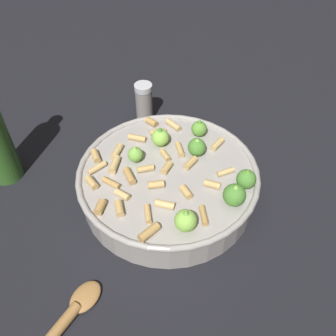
{
  "coord_description": "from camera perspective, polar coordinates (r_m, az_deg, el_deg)",
  "views": [
    {
      "loc": [
        0.39,
        -0.17,
        0.51
      ],
      "look_at": [
        0.0,
        0.0,
        0.07
      ],
      "focal_mm": 39.91,
      "sensor_mm": 36.0,
      "label": 1
    }
  ],
  "objects": [
    {
      "name": "ground_plane",
      "position": [
        0.66,
        0.0,
        -3.98
      ],
      "size": [
        2.4,
        2.4,
        0.0
      ],
      "primitive_type": "plane",
      "color": "black"
    },
    {
      "name": "cooking_pan",
      "position": [
        0.64,
        0.12,
        -1.98
      ],
      "size": [
        0.31,
        0.31,
        0.1
      ],
      "color": "#9E9993",
      "rests_on": "ground"
    },
    {
      "name": "pepper_shaker",
      "position": [
        0.79,
        -3.68,
        9.95
      ],
      "size": [
        0.04,
        0.04,
        0.09
      ],
      "color": "gray",
      "rests_on": "ground"
    },
    {
      "name": "wooden_spoon",
      "position": [
        0.55,
        -17.2,
        -23.36
      ],
      "size": [
        0.14,
        0.18,
        0.02
      ],
      "color": "#9E703D",
      "rests_on": "ground"
    }
  ]
}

